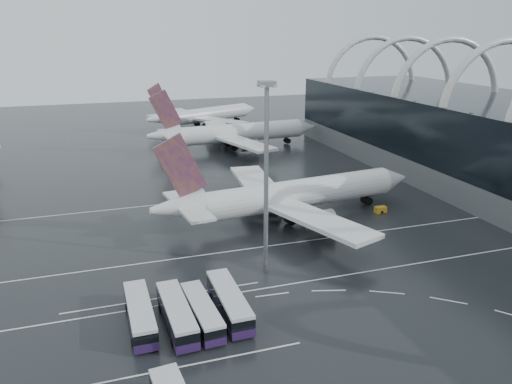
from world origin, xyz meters
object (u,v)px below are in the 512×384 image
object	(u,v)px
airliner_gate_b	(233,134)
gse_cart_belly_e	(326,194)
gse_cart_belly_a	(380,210)
gse_cart_belly_b	(368,191)
bus_row_near_d	(229,302)
bus_row_near_c	(202,312)
airliner_gate_c	(203,116)
bus_row_near_b	(177,314)
floodlight_mast	(266,154)
bus_row_near_a	(140,314)
airliner_main	(288,196)

from	to	relation	value
airliner_gate_b	gse_cart_belly_e	size ratio (longest dim) A/B	27.55
gse_cart_belly_a	gse_cart_belly_b	xyz separation A→B (m)	(3.95, 11.77, -0.00)
gse_cart_belly_b	airliner_gate_b	bearing A→B (deg)	107.44
bus_row_near_d	bus_row_near_c	bearing A→B (deg)	105.05
airliner_gate_c	bus_row_near_b	world-z (taller)	airliner_gate_c
gse_cart_belly_a	gse_cart_belly_b	world-z (taller)	gse_cart_belly_a
floodlight_mast	gse_cart_belly_a	size ratio (longest dim) A/B	12.38
gse_cart_belly_a	floodlight_mast	bearing A→B (deg)	-153.58
bus_row_near_a	gse_cart_belly_e	world-z (taller)	bus_row_near_a
airliner_main	gse_cart_belly_a	bearing A→B (deg)	-14.67
airliner_gate_b	bus_row_near_b	size ratio (longest dim) A/B	4.29
gse_cart_belly_e	airliner_gate_b	bearing A→B (deg)	97.44
bus_row_near_d	floodlight_mast	bearing A→B (deg)	-37.41
bus_row_near_c	bus_row_near_d	distance (m)	4.07
airliner_gate_c	gse_cart_belly_a	bearing A→B (deg)	-105.95
airliner_gate_b	airliner_main	bearing A→B (deg)	-99.90
airliner_gate_c	bus_row_near_a	bearing A→B (deg)	-129.40
bus_row_near_a	bus_row_near_b	size ratio (longest dim) A/B	0.99
airliner_main	airliner_gate_c	xyz separation A→B (m)	(5.55, 102.89, -0.28)
airliner_gate_c	gse_cart_belly_b	world-z (taller)	airliner_gate_c
bus_row_near_b	floodlight_mast	world-z (taller)	floodlight_mast
airliner_main	floodlight_mast	xyz separation A→B (m)	(-10.80, -17.77, 13.48)
bus_row_near_a	floodlight_mast	world-z (taller)	floodlight_mast
bus_row_near_c	gse_cart_belly_e	size ratio (longest dim) A/B	5.99
airliner_gate_c	bus_row_near_d	xyz separation A→B (m)	(-25.87, -133.18, -2.75)
bus_row_near_a	bus_row_near_c	size ratio (longest dim) A/B	1.06
floodlight_mast	gse_cart_belly_b	distance (m)	47.23
bus_row_near_c	bus_row_near_a	bearing A→B (deg)	73.22
gse_cart_belly_e	bus_row_near_b	bearing A→B (deg)	-134.57
airliner_gate_b	gse_cart_belly_b	size ratio (longest dim) A/B	24.14
airliner_gate_c	gse_cart_belly_e	world-z (taller)	airliner_gate_c
airliner_main	bus_row_near_a	xyz separation A→B (m)	(-31.86, -29.53, -3.09)
gse_cart_belly_b	gse_cart_belly_e	distance (m)	10.24
airliner_gate_c	floodlight_mast	bearing A→B (deg)	-121.34
bus_row_near_c	floodlight_mast	xyz separation A→B (m)	(13.43, 13.58, 16.68)
bus_row_near_d	gse_cart_belly_b	world-z (taller)	bus_row_near_d
bus_row_near_c	gse_cart_belly_b	world-z (taller)	bus_row_near_c
airliner_main	gse_cart_belly_a	size ratio (longest dim) A/B	24.28
airliner_main	airliner_gate_b	size ratio (longest dim) A/B	1.01
bus_row_near_d	floodlight_mast	distance (m)	22.79
airliner_gate_c	gse_cart_belly_b	size ratio (longest dim) A/B	20.93
floodlight_mast	gse_cart_belly_e	size ratio (longest dim) A/B	14.23
airliner_main	gse_cart_belly_e	bearing A→B (deg)	30.70
bus_row_near_d	floodlight_mast	world-z (taller)	floodlight_mast
bus_row_near_b	bus_row_near_c	bearing A→B (deg)	-97.39
airliner_gate_c	gse_cart_belly_a	distance (m)	106.50
bus_row_near_a	floodlight_mast	xyz separation A→B (m)	(21.06, 11.76, 16.57)
bus_row_near_a	airliner_main	bearing A→B (deg)	-47.70
airliner_gate_b	bus_row_near_a	xyz separation A→B (m)	(-38.52, -93.02, -3.15)
bus_row_near_b	gse_cart_belly_b	xyz separation A→B (m)	(51.15, 40.23, -1.13)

